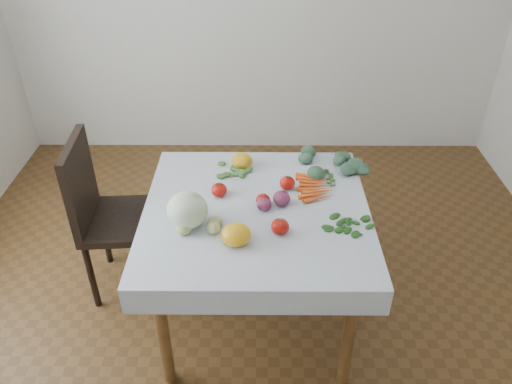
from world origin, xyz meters
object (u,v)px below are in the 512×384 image
heirloom_back (242,161)px  carrot_bunch (316,187)px  table (256,225)px  chair (106,209)px  cabbage (187,210)px

heirloom_back → carrot_bunch: heirloom_back is taller
table → chair: 0.89m
heirloom_back → carrot_bunch: bearing=-29.2°
table → cabbage: cabbage is taller
table → heirloom_back: bearing=101.8°
chair → table: bearing=-16.6°
chair → cabbage: bearing=-35.9°
table → carrot_bunch: size_ratio=3.58×
carrot_bunch → cabbage: bearing=-154.5°
table → carrot_bunch: 0.38m
cabbage → carrot_bunch: size_ratio=0.69×
cabbage → carrot_bunch: 0.71m
heirloom_back → cabbage: bearing=-114.6°
chair → cabbage: 0.71m
chair → carrot_bunch: size_ratio=3.54×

